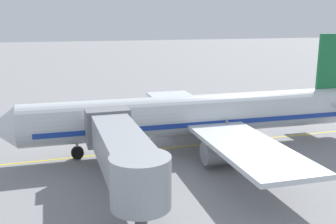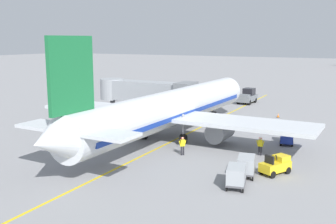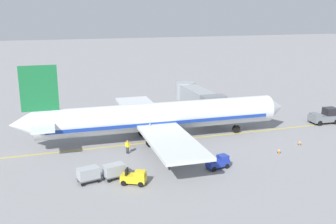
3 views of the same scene
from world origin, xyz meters
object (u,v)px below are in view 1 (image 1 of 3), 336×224
at_px(parked_airliner, 200,115).
at_px(baggage_tug_trailing, 209,108).
at_px(ground_crew_wing_walker, 183,113).
at_px(safety_cone_nose_right, 18,138).
at_px(jet_bridge, 122,150).
at_px(baggage_tug_lead, 138,116).
at_px(baggage_cart_second_in_train, 245,107).
at_px(ground_crew_loader, 230,124).
at_px(safety_cone_nose_left, 60,130).
at_px(baggage_cart_front, 227,109).

distance_m(parked_airliner, baggage_tug_trailing, 14.15).
height_order(parked_airliner, ground_crew_wing_walker, parked_airliner).
bearing_deg(safety_cone_nose_right, ground_crew_wing_walker, -82.33).
distance_m(jet_bridge, baggage_tug_lead, 20.90).
height_order(baggage_cart_second_in_train, ground_crew_wing_walker, ground_crew_wing_walker).
xyz_separation_m(baggage_tug_trailing, baggage_cart_second_in_train, (-1.81, -4.30, 0.24)).
xyz_separation_m(parked_airliner, ground_crew_loader, (3.76, -5.06, -2.23)).
bearing_deg(parked_airliner, jet_bridge, 133.34).
relative_size(safety_cone_nose_left, safety_cone_nose_right, 1.00).
bearing_deg(ground_crew_wing_walker, baggage_tug_trailing, -61.29).
bearing_deg(safety_cone_nose_left, baggage_tug_trailing, -80.36).
xyz_separation_m(parked_airliner, safety_cone_nose_right, (7.49, 16.89, -2.90)).
bearing_deg(ground_crew_loader, baggage_cart_front, -22.99).
bearing_deg(baggage_tug_trailing, parked_airliner, 153.26).
xyz_separation_m(baggage_tug_lead, baggage_cart_front, (-0.76, -11.41, 0.24)).
height_order(ground_crew_loader, safety_cone_nose_left, ground_crew_loader).
bearing_deg(baggage_tug_lead, ground_crew_loader, -131.56).
xyz_separation_m(baggage_cart_second_in_train, ground_crew_wing_walker, (-0.61, 8.73, 0.00)).
relative_size(baggage_tug_trailing, safety_cone_nose_right, 4.70).
height_order(safety_cone_nose_left, safety_cone_nose_right, same).
height_order(jet_bridge, baggage_tug_lead, jet_bridge).
height_order(ground_crew_wing_walker, safety_cone_nose_right, ground_crew_wing_walker).
relative_size(jet_bridge, safety_cone_nose_right, 24.02).
bearing_deg(ground_crew_loader, safety_cone_nose_right, 80.36).
height_order(jet_bridge, ground_crew_loader, jet_bridge).
relative_size(baggage_cart_second_in_train, safety_cone_nose_left, 5.05).
xyz_separation_m(baggage_tug_lead, safety_cone_nose_right, (-3.83, 13.43, -0.42)).
bearing_deg(ground_crew_wing_walker, baggage_tug_lead, 76.17).
bearing_deg(baggage_tug_lead, jet_bridge, 164.14).
distance_m(jet_bridge, ground_crew_loader, 18.99).
bearing_deg(baggage_cart_second_in_train, parked_airliner, 135.16).
bearing_deg(safety_cone_nose_right, safety_cone_nose_left, -67.75).
distance_m(baggage_tug_lead, baggage_cart_front, 11.43).
bearing_deg(ground_crew_wing_walker, baggage_cart_second_in_train, -85.99).
bearing_deg(safety_cone_nose_left, baggage_cart_front, -86.31).
bearing_deg(baggage_cart_front, parked_airliner, 143.05).
xyz_separation_m(ground_crew_wing_walker, safety_cone_nose_left, (-0.78, 14.48, -0.66)).
bearing_deg(parked_airliner, baggage_cart_second_in_train, -44.84).
distance_m(baggage_tug_lead, safety_cone_nose_left, 9.42).
xyz_separation_m(jet_bridge, safety_cone_nose_right, (16.11, 7.77, -3.17)).
bearing_deg(baggage_tug_trailing, baggage_cart_front, -138.40).
relative_size(jet_bridge, baggage_tug_lead, 5.29).
bearing_deg(safety_cone_nose_left, jet_bridge, -168.85).
relative_size(parked_airliner, baggage_tug_lead, 13.92).
relative_size(baggage_cart_second_in_train, ground_crew_wing_walker, 1.76).
height_order(jet_bridge, safety_cone_nose_left, jet_bridge).
distance_m(baggage_cart_second_in_train, safety_cone_nose_right, 27.65).
height_order(baggage_tug_lead, safety_cone_nose_right, baggage_tug_lead).
bearing_deg(parked_airliner, safety_cone_nose_left, 53.86).
xyz_separation_m(baggage_tug_lead, ground_crew_loader, (-7.56, -8.52, 0.24)).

